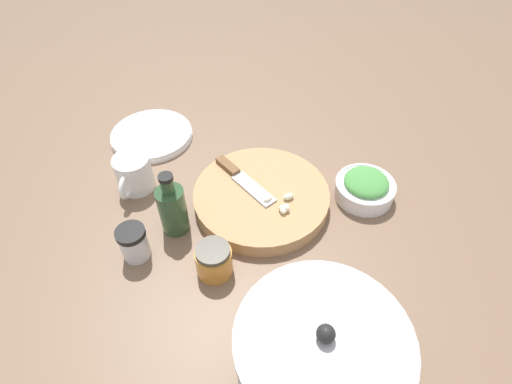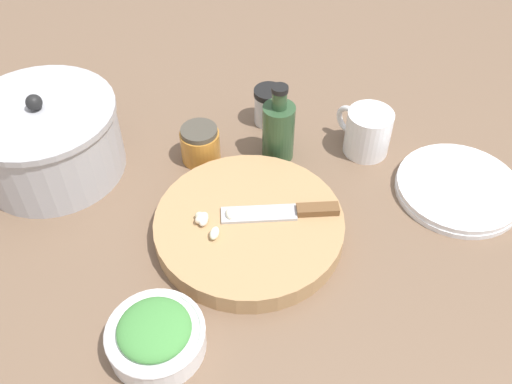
% 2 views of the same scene
% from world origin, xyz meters
% --- Properties ---
extents(ground_plane, '(5.00, 5.00, 0.00)m').
position_xyz_m(ground_plane, '(0.00, 0.00, 0.00)').
color(ground_plane, brown).
extents(cutting_board, '(0.31, 0.31, 0.04)m').
position_xyz_m(cutting_board, '(-0.05, -0.07, 0.02)').
color(cutting_board, tan).
rests_on(cutting_board, ground_plane).
extents(chef_knife, '(0.19, 0.10, 0.01)m').
position_xyz_m(chef_knife, '(0.02, -0.09, 0.04)').
color(chef_knife, brown).
rests_on(chef_knife, cutting_board).
extents(garlic_cloves, '(0.07, 0.07, 0.02)m').
position_xyz_m(garlic_cloves, '(-0.11, -0.05, 0.04)').
color(garlic_cloves, silver).
rests_on(garlic_cloves, cutting_board).
extents(herb_bowl, '(0.14, 0.14, 0.06)m').
position_xyz_m(herb_bowl, '(-0.25, -0.20, 0.03)').
color(herb_bowl, white).
rests_on(herb_bowl, ground_plane).
extents(spice_jar, '(0.06, 0.06, 0.08)m').
position_xyz_m(spice_jar, '(0.12, 0.18, 0.04)').
color(spice_jar, silver).
rests_on(spice_jar, ground_plane).
extents(coffee_mug, '(0.09, 0.12, 0.09)m').
position_xyz_m(coffee_mug, '(0.25, 0.02, 0.04)').
color(coffee_mug, white).
rests_on(coffee_mug, ground_plane).
extents(plate_stack, '(0.22, 0.22, 0.02)m').
position_xyz_m(plate_stack, '(0.33, -0.15, 0.01)').
color(plate_stack, white).
rests_on(plate_stack, ground_plane).
extents(honey_jar, '(0.07, 0.07, 0.07)m').
position_xyz_m(honey_jar, '(-0.04, 0.14, 0.03)').
color(honey_jar, '#BC7A2D').
rests_on(honey_jar, ground_plane).
extents(oil_bottle, '(0.06, 0.06, 0.16)m').
position_xyz_m(oil_bottle, '(0.09, 0.08, 0.06)').
color(oil_bottle, '#2D4C2D').
rests_on(oil_bottle, ground_plane).
extents(stock_pot, '(0.27, 0.27, 0.16)m').
position_xyz_m(stock_pot, '(-0.29, 0.24, 0.07)').
color(stock_pot, '#B2B2B7').
rests_on(stock_pot, ground_plane).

